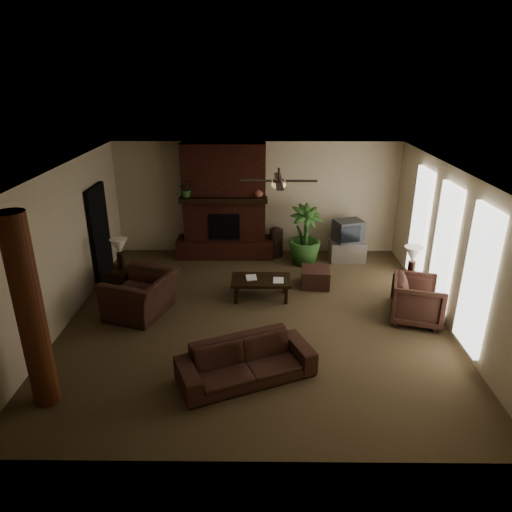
{
  "coord_description": "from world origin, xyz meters",
  "views": [
    {
      "loc": [
        0.08,
        -7.73,
        4.39
      ],
      "look_at": [
        0.0,
        0.4,
        1.1
      ],
      "focal_mm": 32.45,
      "sensor_mm": 36.0,
      "label": 1
    }
  ],
  "objects_px": {
    "sofa": "(246,356)",
    "floor_vase": "(276,240)",
    "log_column": "(30,314)",
    "floor_plant": "(304,248)",
    "side_table_right": "(410,289)",
    "armchair_left": "(140,288)",
    "lamp_right": "(413,257)",
    "armchair_right": "(418,298)",
    "coffee_table": "(261,281)",
    "tv_stand": "(347,251)",
    "side_table_left": "(122,281)",
    "ottoman": "(315,277)",
    "lamp_left": "(119,248)"
  },
  "relations": [
    {
      "from": "sofa",
      "to": "floor_vase",
      "type": "height_order",
      "value": "sofa"
    },
    {
      "from": "log_column",
      "to": "floor_plant",
      "type": "xyz_separation_m",
      "value": [
        4.09,
        5.07,
        -1.0
      ]
    },
    {
      "from": "sofa",
      "to": "side_table_right",
      "type": "distance_m",
      "value": 4.13
    },
    {
      "from": "armchair_left",
      "to": "floor_vase",
      "type": "bearing_deg",
      "value": 156.26
    },
    {
      "from": "floor_plant",
      "to": "lamp_right",
      "type": "distance_m",
      "value": 2.85
    },
    {
      "from": "armchair_left",
      "to": "armchair_right",
      "type": "relative_size",
      "value": 1.34
    },
    {
      "from": "coffee_table",
      "to": "side_table_right",
      "type": "relative_size",
      "value": 2.18
    },
    {
      "from": "tv_stand",
      "to": "side_table_left",
      "type": "height_order",
      "value": "side_table_left"
    },
    {
      "from": "side_table_right",
      "to": "log_column",
      "type": "bearing_deg",
      "value": -152.85
    },
    {
      "from": "armchair_right",
      "to": "lamp_right",
      "type": "bearing_deg",
      "value": 11.7
    },
    {
      "from": "ottoman",
      "to": "floor_vase",
      "type": "distance_m",
      "value": 1.94
    },
    {
      "from": "sofa",
      "to": "armchair_left",
      "type": "xyz_separation_m",
      "value": [
        -2.07,
        2.01,
        0.14
      ]
    },
    {
      "from": "sofa",
      "to": "side_table_right",
      "type": "xyz_separation_m",
      "value": [
        3.23,
        2.57,
        -0.13
      ]
    },
    {
      "from": "log_column",
      "to": "side_table_left",
      "type": "distance_m",
      "value": 3.59
    },
    {
      "from": "log_column",
      "to": "tv_stand",
      "type": "distance_m",
      "value": 7.46
    },
    {
      "from": "floor_vase",
      "to": "tv_stand",
      "type": "bearing_deg",
      "value": -9.47
    },
    {
      "from": "sofa",
      "to": "tv_stand",
      "type": "distance_m",
      "value": 5.28
    },
    {
      "from": "sofa",
      "to": "armchair_right",
      "type": "bearing_deg",
      "value": 6.33
    },
    {
      "from": "floor_vase",
      "to": "lamp_left",
      "type": "bearing_deg",
      "value": -147.31
    },
    {
      "from": "log_column",
      "to": "lamp_right",
      "type": "distance_m",
      "value": 6.75
    },
    {
      "from": "side_table_left",
      "to": "side_table_right",
      "type": "height_order",
      "value": "same"
    },
    {
      "from": "ottoman",
      "to": "side_table_right",
      "type": "distance_m",
      "value": 1.95
    },
    {
      "from": "log_column",
      "to": "coffee_table",
      "type": "distance_m",
      "value": 4.55
    },
    {
      "from": "log_column",
      "to": "lamp_left",
      "type": "distance_m",
      "value": 3.47
    },
    {
      "from": "log_column",
      "to": "armchair_left",
      "type": "bearing_deg",
      "value": 73.5
    },
    {
      "from": "coffee_table",
      "to": "side_table_right",
      "type": "xyz_separation_m",
      "value": [
        3.01,
        -0.11,
        -0.1
      ]
    },
    {
      "from": "armchair_right",
      "to": "floor_plant",
      "type": "distance_m",
      "value": 3.33
    },
    {
      "from": "armchair_right",
      "to": "lamp_left",
      "type": "relative_size",
      "value": 1.42
    },
    {
      "from": "ottoman",
      "to": "lamp_right",
      "type": "bearing_deg",
      "value": -23.08
    },
    {
      "from": "lamp_right",
      "to": "floor_vase",
      "type": "bearing_deg",
      "value": 135.84
    },
    {
      "from": "log_column",
      "to": "side_table_left",
      "type": "relative_size",
      "value": 5.09
    },
    {
      "from": "log_column",
      "to": "armchair_left",
      "type": "xyz_separation_m",
      "value": [
        0.75,
        2.54,
        -0.86
      ]
    },
    {
      "from": "armchair_left",
      "to": "ottoman",
      "type": "distance_m",
      "value": 3.71
    },
    {
      "from": "sofa",
      "to": "ottoman",
      "type": "height_order",
      "value": "sofa"
    },
    {
      "from": "tv_stand",
      "to": "lamp_right",
      "type": "relative_size",
      "value": 1.31
    },
    {
      "from": "log_column",
      "to": "armchair_right",
      "type": "relative_size",
      "value": 3.03
    },
    {
      "from": "armchair_left",
      "to": "floor_vase",
      "type": "relative_size",
      "value": 1.61
    },
    {
      "from": "side_table_left",
      "to": "armchair_left",
      "type": "bearing_deg",
      "value": -54.47
    },
    {
      "from": "floor_plant",
      "to": "ottoman",
      "type": "bearing_deg",
      "value": -83.93
    },
    {
      "from": "side_table_left",
      "to": "side_table_right",
      "type": "distance_m",
      "value": 5.92
    },
    {
      "from": "log_column",
      "to": "floor_vase",
      "type": "distance_m",
      "value": 6.6
    },
    {
      "from": "coffee_table",
      "to": "lamp_right",
      "type": "bearing_deg",
      "value": -3.3
    },
    {
      "from": "sofa",
      "to": "armchair_right",
      "type": "relative_size",
      "value": 2.22
    },
    {
      "from": "floor_plant",
      "to": "sofa",
      "type": "bearing_deg",
      "value": -105.67
    },
    {
      "from": "armchair_right",
      "to": "side_table_right",
      "type": "bearing_deg",
      "value": 8.92
    },
    {
      "from": "coffee_table",
      "to": "floor_plant",
      "type": "xyz_separation_m",
      "value": [
        1.05,
        1.86,
        0.03
      ]
    },
    {
      "from": "log_column",
      "to": "tv_stand",
      "type": "xyz_separation_m",
      "value": [
        5.17,
        5.26,
        -1.15
      ]
    },
    {
      "from": "armchair_left",
      "to": "coffee_table",
      "type": "xyz_separation_m",
      "value": [
        2.29,
        0.67,
        -0.17
      ]
    },
    {
      "from": "armchair_right",
      "to": "ottoman",
      "type": "bearing_deg",
      "value": 65.22
    },
    {
      "from": "ottoman",
      "to": "lamp_right",
      "type": "height_order",
      "value": "lamp_right"
    }
  ]
}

